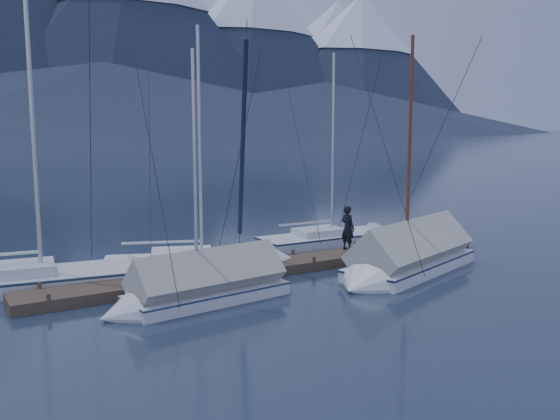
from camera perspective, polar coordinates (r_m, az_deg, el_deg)
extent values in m
plane|color=#151E2F|center=(19.77, 3.04, -7.03)|extent=(1000.00, 1000.00, 0.00)
cone|color=#475675|center=(501.95, -9.15, 14.65)|extent=(308.00, 308.00, 125.00)
cone|color=silver|center=(507.46, -9.25, 18.78)|extent=(133.24, 133.24, 52.50)
cone|color=#475675|center=(553.54, 5.62, 13.58)|extent=(286.00, 286.00, 115.00)
cone|color=silver|center=(557.75, 5.67, 17.05)|extent=(123.72, 123.72, 48.30)
cone|color=#192133|center=(325.74, -13.58, 16.77)|extent=(190.00, 190.00, 110.00)
cone|color=#192133|center=(364.13, -2.36, 15.26)|extent=(182.40, 182.40, 100.00)
cone|color=#192133|center=(401.19, 7.69, 13.68)|extent=(197.60, 197.60, 88.00)
cone|color=silver|center=(404.54, 7.77, 17.35)|extent=(85.48, 85.48, 36.96)
cone|color=#192133|center=(270.38, -16.46, 10.16)|extent=(390.00, 390.00, 32.00)
cone|color=#192133|center=(327.25, 4.34, 9.72)|extent=(364.00, 364.00, 28.00)
cube|color=#382D23|center=(21.35, 0.00, -5.40)|extent=(18.00, 1.50, 0.34)
cube|color=black|center=(19.09, -15.72, -8.05)|extent=(3.00, 1.30, 0.30)
cube|color=black|center=(21.40, 0.00, -5.97)|extent=(3.00, 1.30, 0.30)
cube|color=black|center=(24.98, 11.86, -4.09)|extent=(3.00, 1.30, 0.30)
cylinder|color=#382D23|center=(19.25, -22.12, -6.98)|extent=(0.12, 0.12, 0.35)
cylinder|color=#382D23|center=(17.91, -21.38, -8.06)|extent=(0.12, 0.12, 0.35)
cylinder|color=#382D23|center=(19.91, -13.53, -6.11)|extent=(0.12, 0.12, 0.35)
cylinder|color=#382D23|center=(18.62, -12.19, -7.06)|extent=(0.12, 0.12, 0.35)
cylinder|color=#382D23|center=(20.98, -5.69, -5.18)|extent=(0.12, 0.12, 0.35)
cylinder|color=#382D23|center=(19.76, -3.92, -6.00)|extent=(0.12, 0.12, 0.35)
cylinder|color=#382D23|center=(22.41, 1.25, -4.28)|extent=(0.12, 0.12, 0.35)
cylinder|color=#382D23|center=(21.27, 3.30, -4.97)|extent=(0.12, 0.12, 0.35)
cylinder|color=#382D23|center=(24.12, 7.28, -3.44)|extent=(0.12, 0.12, 0.35)
cylinder|color=#382D23|center=(23.07, 9.45, -4.02)|extent=(0.12, 0.12, 0.35)
cylinder|color=#382D23|center=(26.07, 12.44, -2.69)|extent=(0.12, 0.12, 0.35)
cylinder|color=#382D23|center=(25.10, 14.65, -3.19)|extent=(0.12, 0.12, 0.35)
cube|color=silver|center=(20.62, -23.19, -6.66)|extent=(7.07, 3.27, 0.75)
cube|color=silver|center=(20.71, -23.14, -7.57)|extent=(5.90, 2.11, 0.34)
cube|color=#182D49|center=(20.55, -23.24, -5.81)|extent=(7.14, 3.30, 0.07)
cone|color=silver|center=(20.92, -12.38, -5.98)|extent=(1.56, 2.34, 2.18)
cube|color=silver|center=(20.51, -24.23, -5.24)|extent=(2.59, 1.93, 0.34)
cylinder|color=#B2B7BF|center=(19.99, -22.68, 7.15)|extent=(0.14, 0.14, 9.07)
cylinder|color=#26262B|center=(20.07, -17.79, 7.39)|extent=(0.55, 3.39, 9.08)
cube|color=silver|center=(21.64, -8.60, -5.44)|extent=(6.40, 4.10, 0.67)
cube|color=silver|center=(21.72, -8.58, -6.22)|extent=(5.22, 2.92, 0.30)
cube|color=#162644|center=(21.58, -8.61, -4.71)|extent=(6.47, 4.14, 0.06)
cone|color=silver|center=(22.00, 0.58, -5.12)|extent=(1.75, 2.22, 1.95)
cube|color=silver|center=(21.53, -9.43, -4.20)|extent=(2.50, 2.10, 0.30)
cylinder|color=#B2B7BF|center=(21.07, -7.74, 6.28)|extent=(0.12, 0.12, 8.11)
cylinder|color=#B2B7BF|center=(21.45, -11.36, -3.06)|extent=(2.58, 1.08, 0.09)
cylinder|color=#26262B|center=(21.18, -3.60, 6.35)|extent=(1.14, 2.86, 8.12)
cube|color=silver|center=(26.09, 4.27, -3.04)|extent=(5.89, 2.14, 0.64)
cube|color=silver|center=(26.15, 4.26, -3.66)|extent=(4.99, 1.23, 0.29)
cube|color=#152141|center=(26.04, 4.28, -2.45)|extent=(5.95, 2.16, 0.06)
cone|color=silver|center=(28.06, 9.98, -2.34)|extent=(1.13, 1.90, 1.87)
cube|color=silver|center=(25.84, 3.74, -2.09)|extent=(2.08, 1.43, 0.29)
cylinder|color=#B2B7BF|center=(25.82, 5.09, 6.24)|extent=(0.12, 0.12, 7.77)
cylinder|color=#B2B7BF|center=(25.41, 2.47, -1.26)|extent=(2.62, 0.18, 0.09)
cylinder|color=#26262B|center=(26.68, 7.69, 6.26)|extent=(0.12, 2.94, 7.78)
cube|color=white|center=(21.80, 12.49, -5.46)|extent=(6.35, 3.86, 0.64)
cube|color=white|center=(21.87, 12.47, -6.20)|extent=(5.21, 2.67, 0.29)
cube|color=#171F46|center=(21.74, 12.51, -4.77)|extent=(6.42, 3.90, 0.06)
cone|color=white|center=(18.93, 7.50, -7.42)|extent=(1.64, 2.27, 2.04)
cylinder|color=#592819|center=(20.88, 12.34, 5.57)|extent=(0.12, 0.12, 7.73)
cylinder|color=#592819|center=(22.45, 13.74, -2.76)|extent=(2.59, 0.91, 0.09)
cylinder|color=#26262B|center=(19.58, 10.23, 5.46)|extent=(0.94, 2.88, 7.74)
cube|color=#9E9F95|center=(21.65, 12.55, -3.64)|extent=(6.08, 3.80, 2.16)
cube|color=silver|center=(17.89, -6.97, -8.38)|extent=(4.98, 2.20, 0.57)
cube|color=silver|center=(17.97, -6.96, -9.17)|extent=(4.18, 1.36, 0.26)
cube|color=navy|center=(17.83, -6.99, -7.64)|extent=(5.03, 2.22, 0.05)
cone|color=silver|center=(16.73, -15.42, -9.80)|extent=(1.11, 1.74, 1.66)
cylinder|color=#B2B7BF|center=(17.04, -8.20, 3.57)|extent=(0.10, 0.10, 6.90)
cylinder|color=#B2B7BF|center=(18.11, -4.65, -5.51)|extent=(2.17, 0.30, 0.08)
cylinder|color=#26262B|center=(16.49, -11.87, 3.32)|extent=(0.26, 2.42, 6.91)
cube|color=gray|center=(17.72, -7.01, -6.43)|extent=(4.74, 2.21, 1.76)
imported|color=black|center=(23.24, 6.53, -1.71)|extent=(0.50, 0.69, 1.74)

